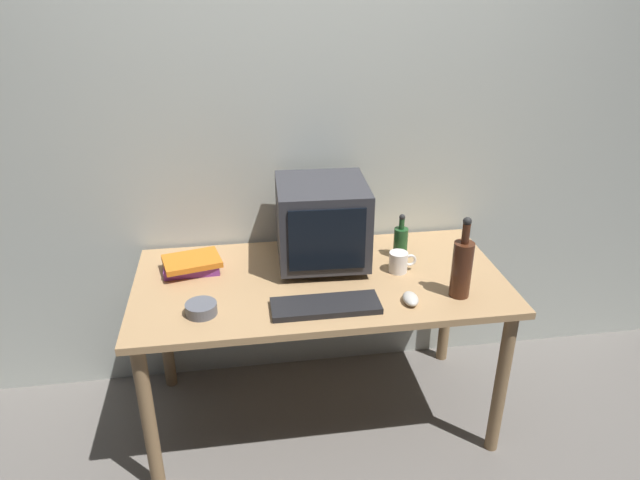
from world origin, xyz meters
name	(u,v)px	position (x,y,z in m)	size (l,w,h in m)	color
ground_plane	(320,413)	(0.00, 0.00, 0.00)	(6.00, 6.00, 0.00)	slate
back_wall	(305,131)	(0.00, 0.45, 1.25)	(4.00, 0.08, 2.50)	beige
desk	(320,296)	(0.00, 0.00, 0.65)	(1.55, 0.77, 0.73)	tan
crt_monitor	(322,222)	(0.03, 0.14, 0.93)	(0.39, 0.40, 0.37)	#333338
keyboard	(326,306)	(-0.01, -0.24, 0.75)	(0.42, 0.15, 0.02)	black
computer_mouse	(411,299)	(0.32, -0.24, 0.75)	(0.06, 0.10, 0.04)	beige
bottle_tall	(462,267)	(0.53, -0.22, 0.86)	(0.08, 0.08, 0.34)	#472314
bottle_short	(401,241)	(0.39, 0.15, 0.81)	(0.06, 0.06, 0.21)	#1E4C23
book_stack	(192,264)	(-0.54, 0.15, 0.77)	(0.27, 0.22, 0.06)	#843893
mug	(399,262)	(0.34, 0.01, 0.78)	(0.12, 0.08, 0.09)	white
cd_spindle	(201,309)	(-0.49, -0.20, 0.76)	(0.12, 0.12, 0.04)	#595B66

